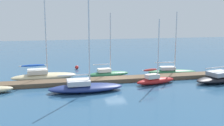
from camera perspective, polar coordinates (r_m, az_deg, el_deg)
name	(u,v)px	position (r m, az deg, el deg)	size (l,w,h in m)	color
ground_plane	(116,82)	(33.30, 0.76, -3.98)	(120.00, 120.00, 0.00)	#2D567A
dock_pier	(116,80)	(33.24, 0.76, -3.57)	(32.10, 2.03, 0.49)	brown
sailboat_1	(43,75)	(35.21, -14.47, -2.48)	(8.30, 3.15, 13.84)	beige
sailboat_2	(85,87)	(29.04, -5.75, -5.06)	(8.05, 2.79, 9.79)	navy
sailboat_3	(108,73)	(35.93, -0.89, -2.14)	(5.88, 2.16, 8.46)	#2D7047
sailboat_4	(155,79)	(32.37, 9.21, -3.50)	(5.40, 2.56, 7.74)	#B21E1E
sailboat_5	(172,71)	(38.19, 12.62, -1.67)	(6.99, 2.70, 8.63)	#2D7047
sailboat_6	(223,77)	(36.00, 22.69, -2.74)	(9.01, 4.69, 14.21)	black
mooring_buoy_red	(77,67)	(41.22, -7.53, -0.92)	(0.57, 0.57, 0.57)	red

